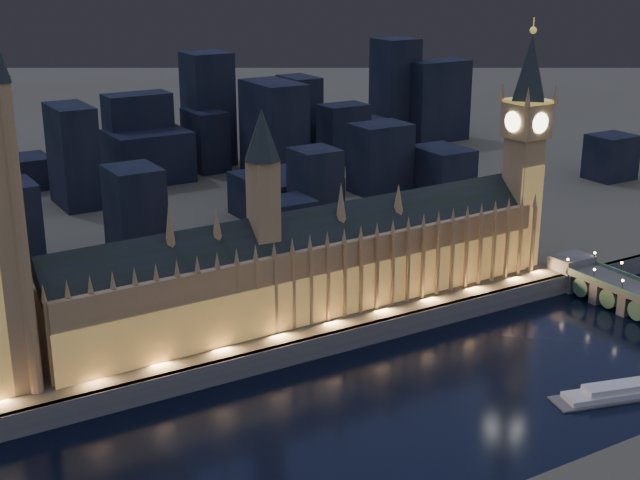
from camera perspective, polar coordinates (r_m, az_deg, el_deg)
ground_plane at (r=288.37m, az=4.87°, el=-10.32°), size 2000.00×2000.00×0.00m
north_bank at (r=751.16m, az=-19.12°, el=7.02°), size 2000.00×960.00×8.00m
embankment_wall at (r=316.94m, az=0.54°, el=-6.68°), size 2000.00×2.50×8.00m
palace_of_westminster at (r=327.37m, az=-0.56°, el=-1.61°), size 202.00×25.70×78.00m
elizabeth_tower at (r=377.77m, az=13.04°, el=6.77°), size 18.00×18.00×103.14m
river_boat at (r=305.44m, az=18.52°, el=-9.23°), size 45.55×21.93×4.50m
city_backdrop at (r=497.55m, az=-8.89°, el=5.71°), size 484.42×215.63×85.28m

